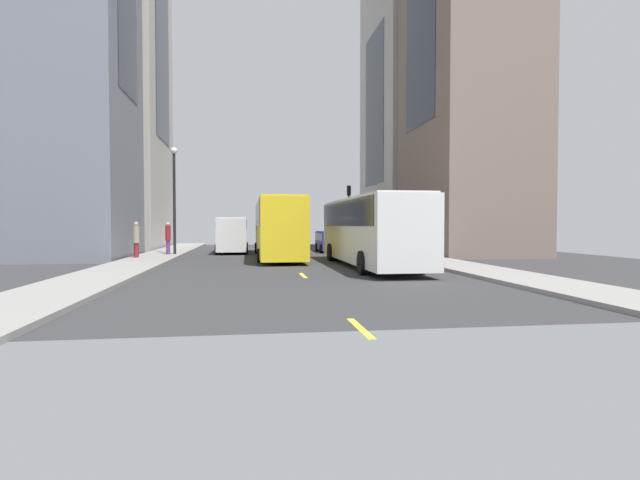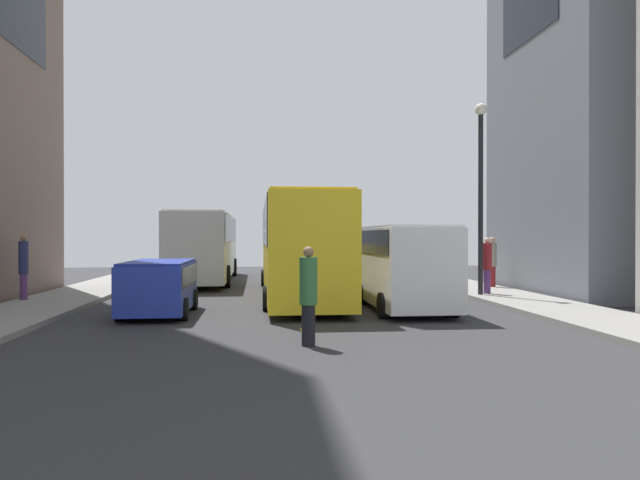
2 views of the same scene
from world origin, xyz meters
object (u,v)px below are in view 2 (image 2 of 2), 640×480
at_px(pedestrian_walking_far, 23,265).
at_px(pedestrian_crossing_mid, 492,260).
at_px(pedestrian_waiting_curb, 487,264).
at_px(pedestrian_crossing_near, 308,293).
at_px(car_blue_0, 159,283).
at_px(delivery_van_white, 404,261).
at_px(city_bus_white, 206,241).
at_px(streetcar_yellow, 297,240).

relative_size(pedestrian_walking_far, pedestrian_crossing_mid, 1.04).
distance_m(pedestrian_waiting_curb, pedestrian_crossing_near, 11.82).
distance_m(pedestrian_walking_far, pedestrian_crossing_mid, 17.92).
relative_size(car_blue_0, pedestrian_waiting_curb, 1.96).
xyz_separation_m(delivery_van_white, car_blue_0, (-7.28, -0.36, -0.59)).
bearing_deg(city_bus_white, pedestrian_walking_far, -117.70).
distance_m(streetcar_yellow, car_blue_0, 6.91).
height_order(delivery_van_white, pedestrian_waiting_curb, delivery_van_white).
bearing_deg(streetcar_yellow, pedestrian_crossing_mid, 10.50).
bearing_deg(pedestrian_crossing_near, pedestrian_crossing_mid, 106.06).
distance_m(pedestrian_waiting_curb, pedestrian_walking_far, 16.23).
distance_m(city_bus_white, pedestrian_waiting_curb, 14.44).
xyz_separation_m(city_bus_white, pedestrian_crossing_mid, (12.41, -6.31, -0.75)).
bearing_deg(car_blue_0, streetcar_yellow, 50.63).
bearing_deg(pedestrian_walking_far, pedestrian_waiting_curb, 162.69).
relative_size(delivery_van_white, car_blue_0, 1.38).
distance_m(delivery_van_white, pedestrian_waiting_curb, 5.32).
xyz_separation_m(car_blue_0, pedestrian_crossing_mid, (12.63, 6.80, 0.34)).
bearing_deg(pedestrian_crossing_near, city_bus_white, 153.02).
height_order(city_bus_white, car_blue_0, city_bus_white).
relative_size(city_bus_white, delivery_van_white, 2.31).
height_order(city_bus_white, pedestrian_waiting_curb, city_bus_white).
xyz_separation_m(car_blue_0, pedestrian_crossing_near, (3.87, -5.36, 0.17)).
bearing_deg(car_blue_0, pedestrian_crossing_near, -54.19).
bearing_deg(car_blue_0, city_bus_white, 89.07).
height_order(delivery_van_white, pedestrian_crossing_near, delivery_van_white).
bearing_deg(pedestrian_crossing_near, pedestrian_waiting_curb, 103.08).
bearing_deg(car_blue_0, pedestrian_walking_far, 146.44).
xyz_separation_m(pedestrian_waiting_curb, pedestrian_crossing_mid, (1.36, 2.94, 0.00)).
bearing_deg(city_bus_white, pedestrian_crossing_near, -78.81).
bearing_deg(streetcar_yellow, pedestrian_walking_far, -167.94).
distance_m(streetcar_yellow, pedestrian_walking_far, 9.51).
bearing_deg(pedestrian_waiting_curb, pedestrian_walking_far, -26.00).
bearing_deg(delivery_van_white, car_blue_0, -177.20).
xyz_separation_m(pedestrian_waiting_curb, pedestrian_crossing_near, (-7.40, -9.22, -0.16)).
bearing_deg(pedestrian_walking_far, pedestrian_crossing_near, 116.22).
xyz_separation_m(car_blue_0, pedestrian_waiting_curb, (11.27, 3.86, 0.33)).
bearing_deg(streetcar_yellow, car_blue_0, -129.37).
bearing_deg(pedestrian_crossing_mid, pedestrian_walking_far, 121.03).
relative_size(city_bus_white, car_blue_0, 3.19).
height_order(streetcar_yellow, pedestrian_waiting_curb, streetcar_yellow).
bearing_deg(pedestrian_crossing_mid, delivery_van_white, 160.02).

